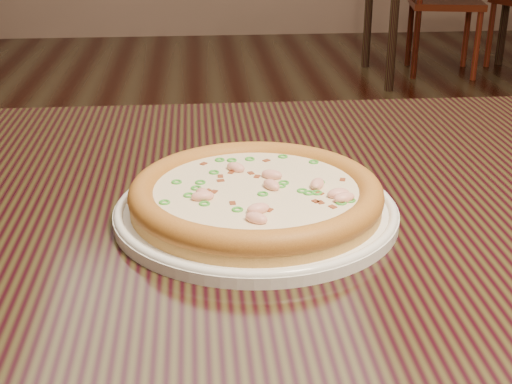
{
  "coord_description": "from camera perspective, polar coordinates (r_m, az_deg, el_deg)",
  "views": [
    {
      "loc": [
        0.01,
        -1.19,
        1.08
      ],
      "look_at": [
        0.07,
        -0.49,
        0.78
      ],
      "focal_mm": 50.0,
      "sensor_mm": 36.0,
      "label": 1
    }
  ],
  "objects": [
    {
      "name": "chair_c",
      "position": [
        4.65,
        14.25,
        14.57
      ],
      "size": [
        0.49,
        0.49,
        0.95
      ],
      "color": "#54250B",
      "rests_on": "ground"
    },
    {
      "name": "pizza",
      "position": [
        0.77,
        0.01,
        -0.2
      ],
      "size": [
        0.27,
        0.27,
        0.03
      ],
      "color": "tan",
      "rests_on": "plate"
    },
    {
      "name": "hero_table",
      "position": [
        0.88,
        7.53,
        -6.15
      ],
      "size": [
        1.2,
        0.8,
        0.75
      ],
      "color": "black",
      "rests_on": "ground"
    },
    {
      "name": "plate",
      "position": [
        0.77,
        0.0,
        -1.45
      ],
      "size": [
        0.31,
        0.31,
        0.02
      ],
      "color": "white",
      "rests_on": "hero_table"
    }
  ]
}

